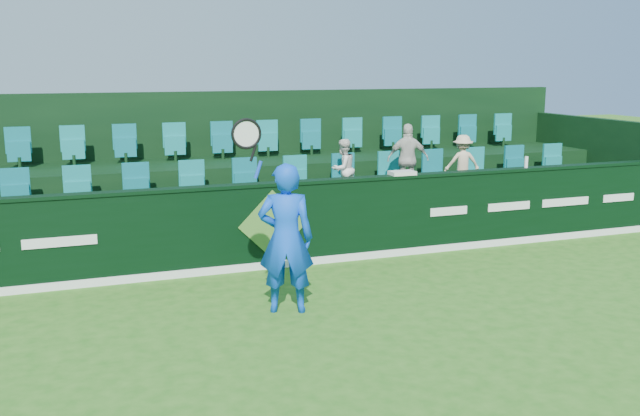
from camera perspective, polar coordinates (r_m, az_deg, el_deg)
name	(u,v)px	position (r m, az deg, el deg)	size (l,w,h in m)	color
ground	(377,366)	(7.77, 4.55, -12.46)	(60.00, 60.00, 0.00)	#276718
sponsor_hoarding	(271,225)	(11.14, -3.95, -1.38)	(16.00, 0.25, 1.35)	black
stand_tier_front	(253,227)	(12.23, -5.38, -1.55)	(16.00, 2.00, 0.80)	black
stand_tier_back	(228,194)	(13.99, -7.38, 1.10)	(16.00, 1.80, 1.30)	black
stand_rear	(222,163)	(14.34, -7.83, 3.62)	(16.00, 4.10, 2.60)	black
seat_row_front	(246,183)	(12.48, -5.91, 1.97)	(13.50, 0.50, 0.60)	#168382
seat_row_back	(223,144)	(14.15, -7.75, 5.09)	(13.50, 0.50, 0.60)	#168382
tennis_player	(285,237)	(9.06, -2.78, -2.36)	(1.16, 0.67, 2.56)	blue
spectator_left	(343,169)	(12.60, 1.86, 3.16)	(0.51, 0.40, 1.05)	white
spectator_middle	(408,159)	(13.10, 7.05, 3.91)	(0.75, 0.31, 1.28)	beige
spectator_right	(462,163)	(13.67, 11.32, 3.58)	(0.67, 0.39, 1.04)	beige
towel	(402,173)	(11.82, 6.59, 2.80)	(0.41, 0.27, 0.06)	silver
drinks_bottle	(526,162)	(13.07, 16.17, 3.56)	(0.06, 0.06, 0.20)	white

